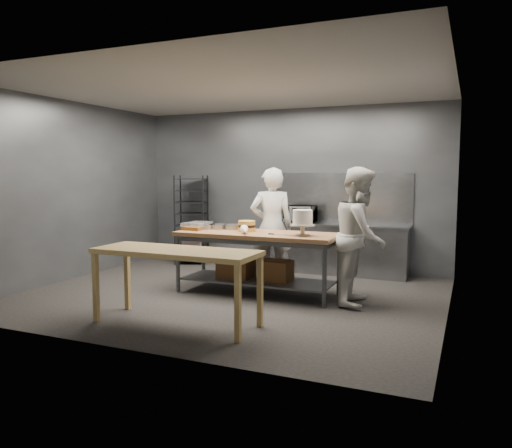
% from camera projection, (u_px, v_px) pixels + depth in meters
% --- Properties ---
extents(ground, '(6.00, 6.00, 0.00)m').
position_uv_depth(ground, '(231.00, 295.00, 7.39)').
color(ground, black).
rests_on(ground, ground).
extents(back_wall, '(6.00, 0.04, 3.00)m').
position_uv_depth(back_wall, '(289.00, 189.00, 9.52)').
color(back_wall, '#4C4F54').
rests_on(back_wall, ground).
extents(work_table, '(2.40, 0.90, 0.92)m').
position_uv_depth(work_table, '(255.00, 255.00, 7.44)').
color(work_table, brown).
rests_on(work_table, ground).
extents(near_counter, '(2.00, 0.70, 0.90)m').
position_uv_depth(near_counter, '(176.00, 257.00, 5.87)').
color(near_counter, olive).
rests_on(near_counter, ground).
extents(back_counter, '(2.60, 0.60, 0.90)m').
position_uv_depth(back_counter, '(335.00, 248.00, 8.94)').
color(back_counter, slate).
rests_on(back_counter, ground).
extents(splashback_panel, '(2.60, 0.02, 0.90)m').
position_uv_depth(splashback_panel, '(340.00, 198.00, 9.12)').
color(splashback_panel, slate).
rests_on(splashback_panel, back_counter).
extents(speed_rack, '(0.79, 0.82, 1.75)m').
position_uv_depth(speed_rack, '(192.00, 220.00, 9.98)').
color(speed_rack, black).
rests_on(speed_rack, ground).
extents(chef_behind, '(0.81, 0.69, 1.88)m').
position_uv_depth(chef_behind, '(272.00, 227.00, 8.00)').
color(chef_behind, white).
rests_on(chef_behind, ground).
extents(chef_right, '(0.77, 0.96, 1.88)m').
position_uv_depth(chef_right, '(360.00, 236.00, 6.82)').
color(chef_right, silver).
rests_on(chef_right, ground).
extents(microwave, '(0.54, 0.37, 0.30)m').
position_uv_depth(microwave, '(300.00, 214.00, 9.14)').
color(microwave, black).
rests_on(microwave, back_counter).
extents(frosted_cake_stand, '(0.34, 0.34, 0.36)m').
position_uv_depth(frosted_cake_stand, '(303.00, 219.00, 6.95)').
color(frosted_cake_stand, '#B1A68D').
rests_on(frosted_cake_stand, work_table).
extents(layer_cake, '(0.26, 0.26, 0.16)m').
position_uv_depth(layer_cake, '(247.00, 226.00, 7.51)').
color(layer_cake, gold).
rests_on(layer_cake, work_table).
extents(cake_pans, '(0.72, 0.41, 0.07)m').
position_uv_depth(cake_pans, '(218.00, 227.00, 7.84)').
color(cake_pans, gray).
rests_on(cake_pans, work_table).
extents(piping_bag, '(0.29, 0.39, 0.12)m').
position_uv_depth(piping_bag, '(245.00, 230.00, 7.12)').
color(piping_bag, white).
rests_on(piping_bag, work_table).
extents(offset_spatula, '(0.36, 0.02, 0.02)m').
position_uv_depth(offset_spatula, '(277.00, 234.00, 7.10)').
color(offset_spatula, slate).
rests_on(offset_spatula, work_table).
extents(pastry_clamshells, '(0.33, 0.45, 0.11)m').
position_uv_depth(pastry_clamshells, '(197.00, 226.00, 7.79)').
color(pastry_clamshells, brown).
rests_on(pastry_clamshells, work_table).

